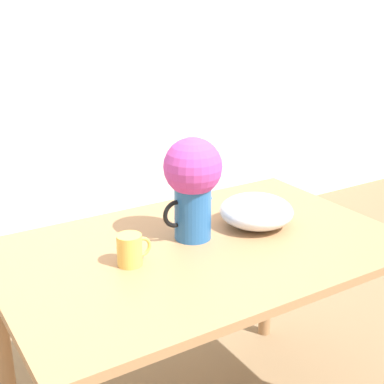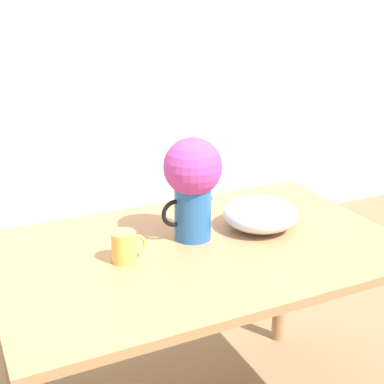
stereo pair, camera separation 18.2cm
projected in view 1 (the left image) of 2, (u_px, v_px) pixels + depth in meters
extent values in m
cube|color=silver|center=(2.00, 55.00, 2.96)|extent=(8.00, 0.05, 2.60)
cube|color=#A3754C|center=(202.00, 249.00, 1.83)|extent=(1.37, 0.88, 0.03)
cylinder|color=#A3754C|center=(3.00, 348.00, 1.96)|extent=(0.06, 0.06, 0.77)
cylinder|color=#A3754C|center=(268.00, 265.00, 2.58)|extent=(0.06, 0.06, 0.77)
cylinder|color=#235B9E|center=(193.00, 213.00, 1.85)|extent=(0.13, 0.13, 0.19)
cone|color=#235B9E|center=(206.00, 192.00, 1.86)|extent=(0.04, 0.04, 0.05)
torus|color=black|center=(176.00, 214.00, 1.82)|extent=(0.10, 0.02, 0.10)
sphere|color=#3D7033|center=(193.00, 177.00, 1.81)|extent=(0.15, 0.15, 0.15)
sphere|color=#B23D99|center=(193.00, 167.00, 1.80)|extent=(0.20, 0.20, 0.20)
cylinder|color=gold|center=(130.00, 250.00, 1.68)|extent=(0.08, 0.08, 0.10)
torus|color=gold|center=(142.00, 247.00, 1.70)|extent=(0.07, 0.01, 0.07)
ellipsoid|color=silver|center=(256.00, 211.00, 1.97)|extent=(0.27, 0.27, 0.11)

